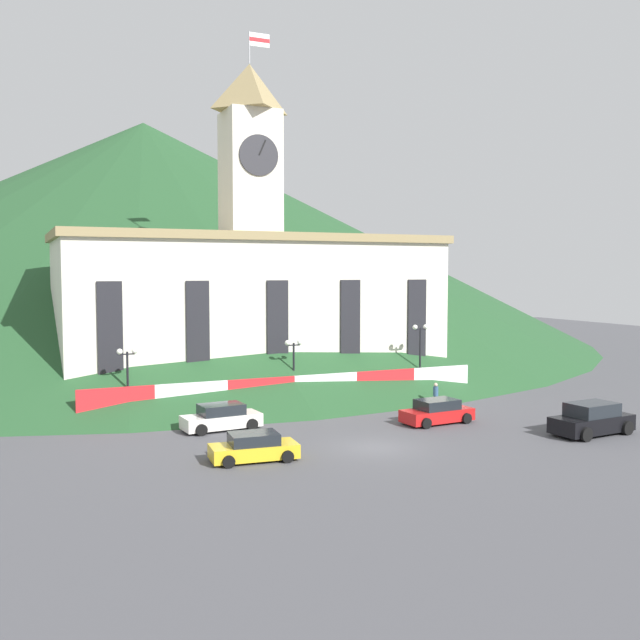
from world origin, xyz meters
TOP-DOWN VIEW (x-y plane):
  - ground_plane at (0.00, 0.00)m, footprint 160.00×160.00m
  - civic_building at (0.00, 20.19)m, footprint 28.89×12.09m
  - banner_fence at (0.00, 11.24)m, footprint 27.53×0.12m
  - hillside_backdrop at (0.00, 64.78)m, footprint 114.59×114.59m
  - street_lamp_center at (-10.59, 12.41)m, footprint 1.26×0.36m
  - street_lamp_right at (0.42, 12.41)m, footprint 1.26×0.36m
  - street_lamp_left at (10.42, 12.41)m, footprint 1.26×0.36m
  - car_red_sedan at (6.27, 3.80)m, footprint 4.52×2.39m
  - car_yellow_coupe at (-6.55, 0.22)m, footprint 4.34×2.41m
  - car_black_suv at (12.55, -2.24)m, footprint 5.06×2.72m
  - car_white_taxi at (-6.11, 7.37)m, footprint 4.63×2.41m
  - pedestrian at (9.07, 8.25)m, footprint 0.40×0.40m

SIDE VIEW (x-z plane):
  - ground_plane at x=0.00m, z-range 0.00..0.00m
  - car_yellow_coupe at x=-6.55m, z-range -0.05..1.30m
  - car_red_sedan at x=6.27m, z-range -0.05..1.40m
  - car_white_taxi at x=-6.11m, z-range -0.06..1.44m
  - car_black_suv at x=12.55m, z-range -0.07..1.73m
  - pedestrian at x=9.07m, z-range 0.07..1.71m
  - banner_fence at x=0.00m, z-range 0.00..2.24m
  - street_lamp_center at x=-10.59m, z-range 1.06..5.49m
  - street_lamp_right at x=0.42m, z-range 1.07..5.59m
  - street_lamp_left at x=10.42m, z-range 1.17..6.43m
  - civic_building at x=0.00m, z-range -6.96..20.22m
  - hillside_backdrop at x=0.00m, z-range 0.00..28.75m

